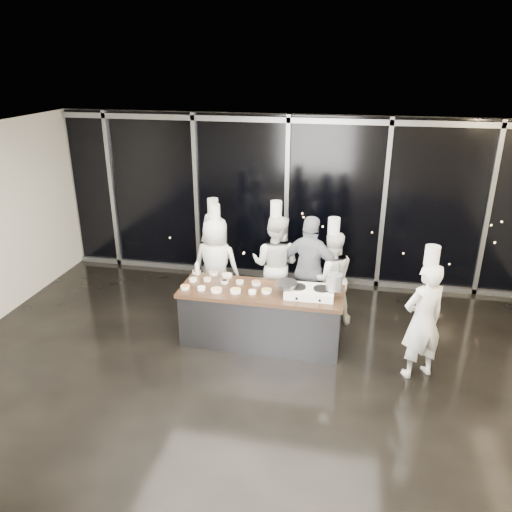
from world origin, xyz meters
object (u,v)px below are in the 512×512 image
Objects in this scene: chef_far_left at (214,255)px; chef_left at (216,265)px; demo_counter at (261,316)px; stove at (309,292)px; stock_pot at (334,282)px; chef_right at (331,277)px; frying_pan at (286,284)px; chef_center at (275,264)px; guest at (310,270)px; chef_side at (423,320)px.

chef_left reaches higher than chef_far_left.
stove reaches higher than demo_counter.
stock_pot is 0.12× the size of chef_left.
demo_counter is 1.35× the size of chef_right.
frying_pan is 0.28× the size of chef_center.
demo_counter is 10.57× the size of stock_pot.
chef_left is 1.01m from chef_center.
demo_counter is at bearing 154.72° from chef_far_left.
frying_pan is 0.31× the size of guest.
frying_pan is (0.38, -0.07, 0.61)m from demo_counter.
frying_pan is 1.20m from chef_center.
chef_center reaches higher than frying_pan.
chef_right is at bearing 41.67° from demo_counter.
chef_right reaches higher than demo_counter.
chef_far_left is (-2.20, 1.40, -0.31)m from stock_pot.
stove is 0.39× the size of chef_right.
chef_left is at bearing 155.11° from stock_pot.
guest reaches higher than stove.
chef_far_left is at bearing 135.46° from frying_pan.
chef_side is at bearing 159.44° from guest.
chef_left is 1.62m from guest.
chef_center is at bearing -169.20° from chef_far_left.
chef_left is (-0.97, 0.90, 0.40)m from demo_counter.
stove is at bearing 1.86° from frying_pan.
chef_left is 3.51m from chef_side.
stove is (0.73, -0.05, 0.51)m from demo_counter.
chef_far_left is at bearing 0.26° from guest.
chef_far_left reaches higher than stove.
guest is at bearing 169.82° from chef_center.
guest is at bearing -176.40° from chef_left.
chef_center is 1.03× the size of chef_side.
stove is 0.36× the size of chef_center.
stock_pot is (0.69, 0.02, 0.09)m from frying_pan.
stove is 1.27× the size of frying_pan.
demo_counter is 0.73m from frying_pan.
chef_center is (1.00, 0.16, 0.03)m from chef_left.
frying_pan reaches higher than demo_counter.
stock_pot is at bearing 77.83° from chef_right.
chef_right is at bearing -167.84° from chef_far_left.
guest reaches higher than demo_counter.
chef_far_left is 1.04× the size of chef_right.
chef_side is (1.22, -0.35, -0.29)m from stock_pot.
guest is (0.65, 0.84, 0.47)m from demo_counter.
frying_pan is 2.08m from chef_far_left.
chef_side reaches higher than demo_counter.
chef_side reaches higher than stock_pot.
guest is at bearing -12.09° from chef_right.
guest is at bearing -171.16° from chef_far_left.
stock_pot is at bearing 142.73° from chef_center.
chef_left is (-2.04, 0.95, -0.30)m from stock_pot.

